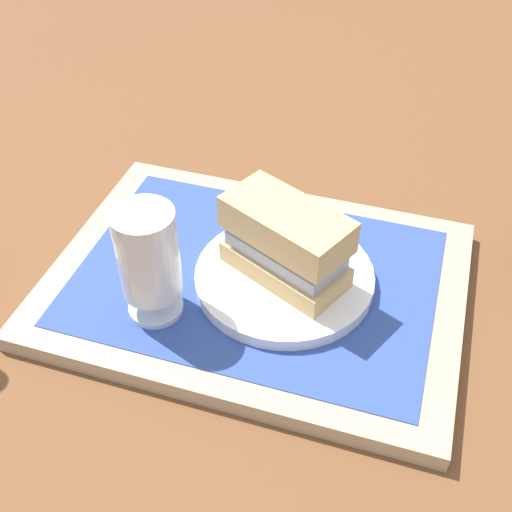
{
  "coord_description": "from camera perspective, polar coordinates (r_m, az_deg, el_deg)",
  "views": [
    {
      "loc": [
        -0.15,
        0.47,
        0.5
      ],
      "look_at": [
        0.0,
        0.0,
        0.05
      ],
      "focal_mm": 44.88,
      "sensor_mm": 36.0,
      "label": 1
    }
  ],
  "objects": [
    {
      "name": "ground_plane",
      "position": [
        0.71,
        -0.0,
        -2.99
      ],
      "size": [
        3.0,
        3.0,
        0.0
      ],
      "primitive_type": "plane",
      "color": "brown"
    },
    {
      "name": "tray",
      "position": [
        0.7,
        -0.0,
        -2.42
      ],
      "size": [
        0.44,
        0.32,
        0.02
      ],
      "primitive_type": "cube",
      "color": "tan",
      "rests_on": "ground_plane"
    },
    {
      "name": "placemat",
      "position": [
        0.69,
        -0.0,
        -1.8
      ],
      "size": [
        0.38,
        0.27,
        0.0
      ],
      "primitive_type": "cube",
      "color": "#2D4793",
      "rests_on": "tray"
    },
    {
      "name": "plate",
      "position": [
        0.68,
        2.56,
        -1.83
      ],
      "size": [
        0.19,
        0.19,
        0.01
      ],
      "primitive_type": "cylinder",
      "color": "white",
      "rests_on": "placemat"
    },
    {
      "name": "sandwich",
      "position": [
        0.65,
        2.47,
        1.49
      ],
      "size": [
        0.14,
        0.11,
        0.08
      ],
      "rotation": [
        0.0,
        0.0,
        -0.44
      ],
      "color": "tan",
      "rests_on": "plate"
    },
    {
      "name": "beer_glass",
      "position": [
        0.62,
        -9.53,
        -0.35
      ],
      "size": [
        0.06,
        0.06,
        0.12
      ],
      "color": "silver",
      "rests_on": "placemat"
    }
  ]
}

